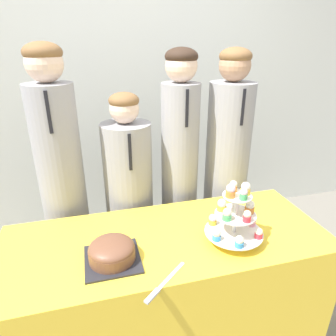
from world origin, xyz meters
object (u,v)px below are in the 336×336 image
round_cake (112,251)px  student_3 (226,175)px  cake_knife (159,288)px  student_2 (179,177)px  student_0 (63,189)px  student_1 (130,204)px  cupcake_stand (235,214)px

round_cake → student_3: size_ratio=0.15×
cake_knife → student_3: 1.10m
cake_knife → student_2: student_2 is taller
student_0 → student_2: bearing=-0.0°
round_cake → student_3: student_3 is taller
student_3 → student_1: bearing=-180.0°
student_0 → cupcake_stand: bearing=-36.8°
cupcake_stand → student_2: 0.64m
cake_knife → cupcake_stand: cupcake_stand is taller
round_cake → student_2: 0.81m
round_cake → cupcake_stand: cupcake_stand is taller
student_0 → student_1: 0.44m
student_2 → student_1: bearing=180.0°
cupcake_stand → student_3: (0.25, 0.63, -0.09)m
round_cake → student_1: 0.66m
cupcake_stand → student_0: 1.05m
cupcake_stand → student_3: bearing=68.1°
student_0 → student_1: student_0 is taller
cupcake_stand → student_3: 0.68m
student_3 → round_cake: bearing=-144.0°
student_1 → student_2: 0.38m
student_2 → round_cake: bearing=-129.5°
student_2 → cupcake_stand: bearing=-81.7°
student_1 → student_3: student_3 is taller
student_1 → round_cake: bearing=-105.0°
cupcake_stand → student_1: bearing=124.9°
round_cake → student_1: bearing=75.0°
student_1 → student_3: 0.70m
cake_knife → student_1: student_1 is taller
cake_knife → student_0: size_ratio=0.13×
cake_knife → student_2: bearing=27.3°
cake_knife → cupcake_stand: size_ratio=0.68×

